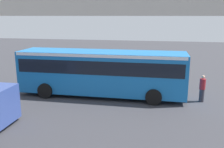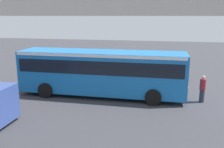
# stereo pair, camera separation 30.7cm
# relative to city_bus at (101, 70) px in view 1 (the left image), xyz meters

# --- Properties ---
(ground) EXTENTS (80.00, 80.00, 0.00)m
(ground) POSITION_rel_city_bus_xyz_m (0.74, 0.01, -1.88)
(ground) COLOR #38383D
(city_bus) EXTENTS (11.54, 2.85, 3.15)m
(city_bus) POSITION_rel_city_bus_xyz_m (0.00, 0.00, 0.00)
(city_bus) COLOR #196BB7
(city_bus) RESTS_ON ground
(pedestrian) EXTENTS (0.38, 0.38, 1.79)m
(pedestrian) POSITION_rel_city_bus_xyz_m (-6.78, 0.04, -1.00)
(pedestrian) COLOR #2D2D38
(pedestrian) RESTS_ON ground
(traffic_sign) EXTENTS (0.08, 0.60, 2.80)m
(traffic_sign) POSITION_rel_city_bus_xyz_m (0.88, -3.09, 0.01)
(traffic_sign) COLOR slate
(traffic_sign) RESTS_ON ground
(lane_dash_leftmost) EXTENTS (2.00, 0.20, 0.01)m
(lane_dash_leftmost) POSITION_rel_city_bus_xyz_m (-5.26, -3.37, -1.88)
(lane_dash_leftmost) COLOR silver
(lane_dash_leftmost) RESTS_ON ground
(lane_dash_left) EXTENTS (2.00, 0.20, 0.01)m
(lane_dash_left) POSITION_rel_city_bus_xyz_m (-1.26, -3.37, -1.88)
(lane_dash_left) COLOR silver
(lane_dash_left) RESTS_ON ground
(lane_dash_centre) EXTENTS (2.00, 0.20, 0.01)m
(lane_dash_centre) POSITION_rel_city_bus_xyz_m (2.74, -3.37, -1.88)
(lane_dash_centre) COLOR silver
(lane_dash_centre) RESTS_ON ground
(lane_dash_right) EXTENTS (2.00, 0.20, 0.01)m
(lane_dash_right) POSITION_rel_city_bus_xyz_m (6.74, -3.37, -1.88)
(lane_dash_right) COLOR silver
(lane_dash_right) RESTS_ON ground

